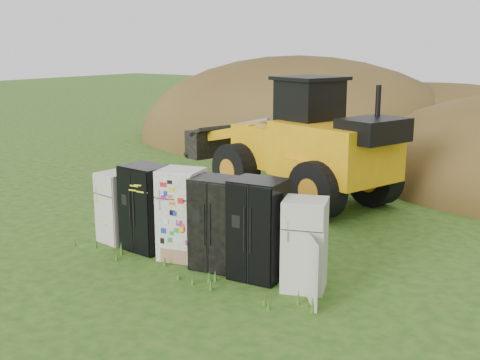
% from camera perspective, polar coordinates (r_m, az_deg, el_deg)
% --- Properties ---
extents(ground, '(120.00, 120.00, 0.00)m').
position_cam_1_polar(ground, '(12.67, -3.90, -7.81)').
color(ground, '#254B14').
rests_on(ground, ground).
extents(fridge_leftmost, '(0.80, 0.78, 1.62)m').
position_cam_1_polar(fridge_leftmost, '(13.99, -11.59, -2.55)').
color(fridge_leftmost, silver).
rests_on(fridge_leftmost, ground).
extents(fridge_black_side, '(1.05, 0.86, 1.89)m').
position_cam_1_polar(fridge_black_side, '(13.32, -8.82, -2.63)').
color(fridge_black_side, black).
rests_on(fridge_black_side, ground).
extents(fridge_sticker, '(1.02, 0.98, 1.92)m').
position_cam_1_polar(fridge_sticker, '(12.68, -5.55, -3.24)').
color(fridge_sticker, white).
rests_on(fridge_sticker, ground).
extents(fridge_dark_mid, '(1.07, 0.92, 1.87)m').
position_cam_1_polar(fridge_dark_mid, '(12.10, -2.18, -4.11)').
color(fridge_dark_mid, black).
rests_on(fridge_dark_mid, ground).
extents(fridge_black_right, '(1.05, 0.91, 1.95)m').
position_cam_1_polar(fridge_black_right, '(11.57, 1.73, -4.69)').
color(fridge_black_right, black).
rests_on(fridge_black_right, ground).
extents(fridge_open_door, '(0.97, 0.94, 1.72)m').
position_cam_1_polar(fridge_open_door, '(11.13, 6.14, -6.12)').
color(fridge_open_door, silver).
rests_on(fridge_open_door, ground).
extents(wheel_loader, '(7.93, 5.03, 3.57)m').
position_cam_1_polar(wheel_loader, '(17.83, 4.49, 4.15)').
color(wheel_loader, gold).
rests_on(wheel_loader, ground).
extents(dirt_mound_left, '(16.30, 12.22, 7.89)m').
position_cam_1_polar(dirt_mound_left, '(28.34, 5.46, 3.69)').
color(dirt_mound_left, '#4A3517').
rests_on(dirt_mound_left, ground).
extents(dirt_mound_back, '(17.42, 11.62, 5.56)m').
position_cam_1_polar(dirt_mound_back, '(28.45, 17.93, 3.16)').
color(dirt_mound_back, '#4A3517').
rests_on(dirt_mound_back, ground).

